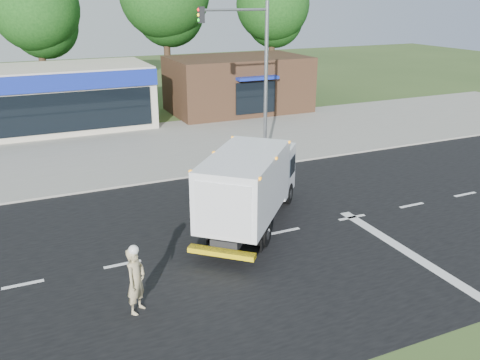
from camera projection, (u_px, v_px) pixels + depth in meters
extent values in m
plane|color=#385123|center=(285.00, 231.00, 18.75)|extent=(120.00, 120.00, 0.00)
cube|color=black|center=(285.00, 231.00, 18.75)|extent=(60.00, 14.00, 0.02)
cube|color=gray|center=(206.00, 166.00, 25.76)|extent=(60.00, 2.40, 0.12)
cube|color=gray|center=(173.00, 139.00, 30.75)|extent=(60.00, 9.00, 0.02)
cube|color=silver|center=(23.00, 284.00, 15.28)|extent=(1.20, 0.15, 0.01)
cube|color=silver|center=(123.00, 264.00, 16.43)|extent=(1.20, 0.15, 0.01)
cube|color=silver|center=(209.00, 246.00, 17.59)|extent=(1.20, 0.15, 0.01)
cube|color=silver|center=(285.00, 231.00, 18.75)|extent=(1.20, 0.15, 0.01)
cube|color=silver|center=(352.00, 217.00, 19.90)|extent=(1.20, 0.15, 0.01)
cube|color=silver|center=(412.00, 205.00, 21.06)|extent=(1.20, 0.15, 0.01)
cube|color=silver|center=(465.00, 194.00, 22.22)|extent=(1.20, 0.15, 0.01)
cube|color=silver|center=(404.00, 250.00, 17.33)|extent=(0.40, 7.00, 0.01)
cube|color=black|center=(244.00, 218.00, 18.33)|extent=(3.76, 4.08, 0.32)
cube|color=white|center=(267.00, 169.00, 21.01)|extent=(2.72, 2.71, 1.95)
cube|color=black|center=(272.00, 159.00, 21.74)|extent=(1.41, 1.27, 0.83)
cube|color=white|center=(244.00, 184.00, 17.89)|extent=(4.73, 4.94, 2.18)
cube|color=silver|center=(223.00, 211.00, 15.81)|extent=(1.42, 1.27, 1.76)
cube|color=yellow|center=(221.00, 253.00, 16.13)|extent=(1.88, 1.72, 0.17)
cube|color=orange|center=(244.00, 155.00, 17.52)|extent=(4.64, 4.83, 0.07)
cylinder|color=black|center=(247.00, 189.00, 21.64)|extent=(0.80, 0.85, 0.89)
cylinder|color=black|center=(288.00, 193.00, 21.15)|extent=(0.80, 0.85, 0.89)
cylinder|color=black|center=(214.00, 227.00, 18.08)|extent=(0.80, 0.85, 0.89)
cylinder|color=black|center=(264.00, 234.00, 17.56)|extent=(0.80, 0.85, 0.89)
imported|color=tan|center=(136.00, 281.00, 13.69)|extent=(0.82, 0.82, 1.91)
sphere|color=white|center=(133.00, 250.00, 13.38)|extent=(0.28, 0.28, 0.28)
cube|color=beige|center=(5.00, 101.00, 31.74)|extent=(18.00, 6.00, 4.00)
cube|color=navy|center=(1.00, 86.00, 28.65)|extent=(18.00, 0.30, 1.00)
cube|color=black|center=(6.00, 117.00, 29.27)|extent=(17.00, 0.12, 2.40)
cube|color=#382316|center=(238.00, 84.00, 37.91)|extent=(10.00, 6.00, 4.00)
cube|color=navy|center=(256.00, 78.00, 34.95)|extent=(3.00, 1.20, 0.20)
cube|color=black|center=(256.00, 98.00, 35.47)|extent=(3.00, 0.12, 2.20)
cylinder|color=gray|center=(266.00, 86.00, 25.06)|extent=(0.18, 0.18, 8.00)
cylinder|color=gray|center=(234.00, 10.00, 23.18)|extent=(3.40, 0.12, 0.12)
cube|color=black|center=(201.00, 15.00, 22.63)|extent=(0.25, 0.25, 0.70)
cylinder|color=#332114|center=(43.00, 61.00, 39.27)|extent=(0.56, 0.56, 6.86)
sphere|color=#144213|center=(36.00, 8.00, 37.93)|extent=(6.47, 6.47, 6.47)
sphere|color=#144213|center=(44.00, 25.00, 38.99)|extent=(5.10, 5.10, 5.10)
cylinder|color=#332114|center=(167.00, 50.00, 42.96)|extent=(0.56, 0.56, 7.84)
sphere|color=#144213|center=(169.00, 12.00, 42.55)|extent=(5.82, 5.82, 5.82)
cylinder|color=#332114|center=(272.00, 50.00, 46.96)|extent=(0.56, 0.56, 7.00)
sphere|color=#144213|center=(273.00, 4.00, 45.59)|extent=(6.60, 6.60, 6.60)
sphere|color=#144213|center=(275.00, 19.00, 46.66)|extent=(5.20, 5.20, 5.20)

